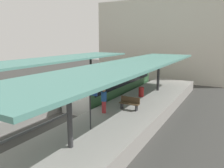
% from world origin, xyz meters
% --- Properties ---
extents(ground_plane, '(80.00, 80.00, 0.00)m').
position_xyz_m(ground_plane, '(0.00, 0.00, 0.00)').
color(ground_plane, '#383835').
extents(platform_left, '(4.40, 28.00, 1.00)m').
position_xyz_m(platform_left, '(-3.80, 0.00, 0.50)').
color(platform_left, gray).
rests_on(platform_left, ground_plane).
extents(platform_right, '(4.40, 28.00, 1.00)m').
position_xyz_m(platform_right, '(3.80, 0.00, 0.50)').
color(platform_right, gray).
rests_on(platform_right, ground_plane).
extents(track_ballast, '(3.20, 28.00, 0.20)m').
position_xyz_m(track_ballast, '(0.00, 0.00, 0.10)').
color(track_ballast, '#423F3D').
rests_on(track_ballast, ground_plane).
extents(rail_near_side, '(0.08, 28.00, 0.14)m').
position_xyz_m(rail_near_side, '(-0.72, 0.00, 0.27)').
color(rail_near_side, slate).
rests_on(rail_near_side, track_ballast).
extents(rail_far_side, '(0.08, 28.00, 0.14)m').
position_xyz_m(rail_far_side, '(0.72, 0.00, 0.27)').
color(rail_far_side, slate).
rests_on(rail_far_side, track_ballast).
extents(commuter_train, '(2.78, 11.75, 3.10)m').
position_xyz_m(commuter_train, '(0.00, 6.05, 1.73)').
color(commuter_train, '#2D5633').
rests_on(commuter_train, track_ballast).
extents(canopy_left, '(4.18, 21.00, 3.08)m').
position_xyz_m(canopy_left, '(-3.80, 1.40, 3.96)').
color(canopy_left, '#333335').
rests_on(canopy_left, platform_left).
extents(canopy_right, '(4.18, 21.00, 3.13)m').
position_xyz_m(canopy_right, '(3.80, 1.40, 4.01)').
color(canopy_right, '#333335').
rests_on(canopy_right, platform_right).
extents(platform_bench, '(1.40, 0.41, 0.86)m').
position_xyz_m(platform_bench, '(3.85, 1.26, 1.46)').
color(platform_bench, black).
rests_on(platform_bench, platform_right).
extents(platform_sign, '(0.90, 0.08, 2.21)m').
position_xyz_m(platform_sign, '(3.46, -2.85, 2.62)').
color(platform_sign, '#262628').
rests_on(platform_sign, platform_right).
extents(litter_bin, '(0.44, 0.44, 0.80)m').
position_xyz_m(litter_bin, '(3.28, 4.82, 1.40)').
color(litter_bin, maroon).
rests_on(litter_bin, platform_right).
extents(passenger_near_bench, '(0.36, 0.36, 1.62)m').
position_xyz_m(passenger_near_bench, '(2.70, -0.22, 1.84)').
color(passenger_near_bench, maroon).
rests_on(passenger_near_bench, platform_right).
extents(station_building_backdrop, '(18.00, 6.00, 11.00)m').
position_xyz_m(station_building_backdrop, '(0.35, 20.00, 5.50)').
color(station_building_backdrop, beige).
rests_on(station_building_backdrop, ground_plane).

